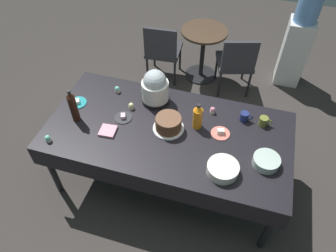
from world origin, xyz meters
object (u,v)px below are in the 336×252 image
potluck_table (168,134)px  coffee_mug_olive (264,121)px  frosted_layer_cake (168,124)px  cupcake_berry (131,106)px  dessert_plate_coral (220,133)px  cupcake_vanilla (48,139)px  slow_cooker (155,88)px  dessert_plate_charcoal (123,117)px  soda_bottle_orange_juice (198,117)px  maroon_chair_right (236,61)px  cupcake_mint (117,89)px  coffee_mug_navy (245,117)px  glass_salad_bowl (266,161)px  water_cooler (297,43)px  maroon_chair_left (163,49)px  dessert_plate_teal (78,102)px  soda_bottle_cola (73,106)px  ceramic_snack_bowl (223,169)px  round_cafe_table (203,45)px  cupcake_lemon (213,110)px

potluck_table → coffee_mug_olive: 0.87m
frosted_layer_cake → cupcake_berry: (-0.41, 0.15, -0.03)m
dessert_plate_coral → cupcake_vanilla: cupcake_vanilla is taller
slow_cooker → dessert_plate_charcoal: slow_cooker is taller
soda_bottle_orange_juice → maroon_chair_right: (0.18, 1.46, -0.38)m
cupcake_mint → coffee_mug_olive: 1.45m
cupcake_berry → coffee_mug_navy: coffee_mug_navy is taller
glass_salad_bowl → water_cooler: bearing=83.5°
slow_cooker → maroon_chair_left: 1.35m
slow_cooker → cupcake_berry: 0.29m
dessert_plate_charcoal → water_cooler: size_ratio=0.13×
cupcake_vanilla → water_cooler: size_ratio=0.05×
dessert_plate_teal → cupcake_mint: 0.41m
soda_bottle_cola → maroon_chair_right: bearing=53.1°
dessert_plate_charcoal → dessert_plate_teal: size_ratio=0.95×
potluck_table → cupcake_mint: cupcake_mint is taller
ceramic_snack_bowl → water_cooler: 2.43m
cupcake_vanilla → coffee_mug_olive: (1.77, 0.73, 0.01)m
round_cafe_table → cupcake_lemon: bearing=-75.2°
ceramic_snack_bowl → cupcake_berry: 1.07m
glass_salad_bowl → maroon_chair_left: size_ratio=0.26×
cupcake_vanilla → dessert_plate_coral: bearing=19.9°
soda_bottle_orange_juice → maroon_chair_left: 1.70m
maroon_chair_right → dessert_plate_coral: bearing=-88.5°
maroon_chair_left → maroon_chair_right: bearing=0.2°
coffee_mug_navy → cupcake_lemon: bearing=177.8°
cupcake_lemon → cupcake_berry: bearing=-167.5°
ceramic_snack_bowl → cupcake_vanilla: bearing=-175.7°
potluck_table → ceramic_snack_bowl: (0.55, -0.31, 0.10)m
cupcake_berry → coffee_mug_navy: bearing=8.4°
potluck_table → cupcake_lemon: cupcake_lemon is taller
maroon_chair_left → round_cafe_table: (0.49, 0.22, 0.01)m
potluck_table → cupcake_berry: 0.45m
potluck_table → dessert_plate_charcoal: 0.45m
glass_salad_bowl → round_cafe_table: 2.16m
glass_salad_bowl → cupcake_berry: glass_salad_bowl is taller
soda_bottle_orange_juice → dessert_plate_teal: bearing=-178.4°
soda_bottle_cola → soda_bottle_orange_juice: bearing=12.1°
cupcake_mint → coffee_mug_navy: coffee_mug_navy is taller
water_cooler → soda_bottle_orange_juice: bearing=-114.5°
slow_cooker → coffee_mug_navy: size_ratio=3.04×
potluck_table → glass_salad_bowl: glass_salad_bowl is taller
frosted_layer_cake → cupcake_mint: frosted_layer_cake is taller
dessert_plate_coral → cupcake_mint: (-1.09, 0.26, 0.02)m
cupcake_berry → dessert_plate_charcoal: bearing=-101.2°
dessert_plate_teal → dessert_plate_coral: (1.40, 0.00, 0.00)m
dessert_plate_teal → potluck_table: bearing=-5.1°
coffee_mug_navy → potluck_table: bearing=-153.5°
potluck_table → coffee_mug_navy: (0.64, 0.32, 0.11)m
slow_cooker → dessert_plate_teal: slow_cooker is taller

